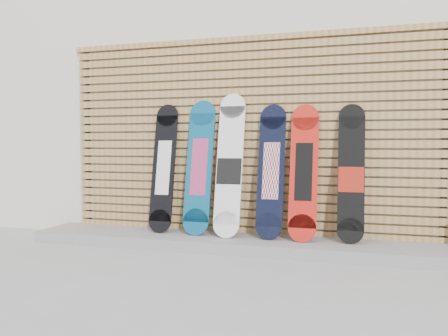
{
  "coord_description": "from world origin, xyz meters",
  "views": [
    {
      "loc": [
        0.93,
        -3.78,
        1.1
      ],
      "look_at": [
        -0.34,
        0.75,
        0.85
      ],
      "focal_mm": 35.0,
      "sensor_mm": 36.0,
      "label": 1
    }
  ],
  "objects": [
    {
      "name": "building",
      "position": [
        0.5,
        3.5,
        1.8
      ],
      "size": [
        12.0,
        5.0,
        3.6
      ],
      "primitive_type": "cube",
      "color": "beige",
      "rests_on": "ground"
    },
    {
      "name": "snowboard_5",
      "position": [
        0.98,
        0.79,
        0.81
      ],
      "size": [
        0.26,
        0.3,
        1.4
      ],
      "color": "black",
      "rests_on": "concrete_step"
    },
    {
      "name": "snowboard_0",
      "position": [
        -1.06,
        0.79,
        0.84
      ],
      "size": [
        0.26,
        0.31,
        1.45
      ],
      "color": "black",
      "rests_on": "concrete_step"
    },
    {
      "name": "slat_wall",
      "position": [
        -0.15,
        0.97,
        1.21
      ],
      "size": [
        4.26,
        0.08,
        2.29
      ],
      "color": "#A37844",
      "rests_on": "ground"
    },
    {
      "name": "snowboard_3",
      "position": [
        0.17,
        0.78,
        0.83
      ],
      "size": [
        0.28,
        0.34,
        1.42
      ],
      "color": "black",
      "rests_on": "concrete_step"
    },
    {
      "name": "snowboard_4",
      "position": [
        0.51,
        0.77,
        0.82
      ],
      "size": [
        0.29,
        0.35,
        1.41
      ],
      "color": "red",
      "rests_on": "concrete_step"
    },
    {
      "name": "snowboard_2",
      "position": [
        -0.28,
        0.76,
        0.88
      ],
      "size": [
        0.29,
        0.36,
        1.55
      ],
      "color": "white",
      "rests_on": "concrete_step"
    },
    {
      "name": "snowboard_1",
      "position": [
        -0.63,
        0.78,
        0.86
      ],
      "size": [
        0.29,
        0.33,
        1.48
      ],
      "color": "#0C5077",
      "rests_on": "concrete_step"
    },
    {
      "name": "ground",
      "position": [
        0.0,
        0.0,
        0.0
      ],
      "size": [
        80.0,
        80.0,
        0.0
      ],
      "primitive_type": "plane",
      "color": "#99999B",
      "rests_on": "ground"
    },
    {
      "name": "concrete_step",
      "position": [
        -0.15,
        0.68,
        0.06
      ],
      "size": [
        4.6,
        0.7,
        0.12
      ],
      "primitive_type": "cube",
      "color": "gray",
      "rests_on": "ground"
    }
  ]
}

